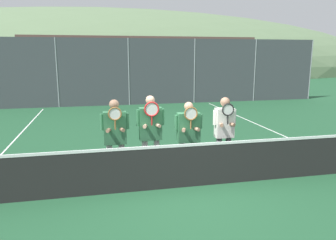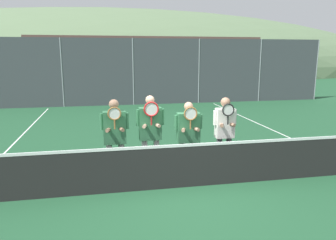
{
  "view_description": "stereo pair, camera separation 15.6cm",
  "coord_description": "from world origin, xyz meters",
  "px_view_note": "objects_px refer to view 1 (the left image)",
  "views": [
    {
      "loc": [
        -1.76,
        -6.2,
        2.74
      ],
      "look_at": [
        -0.22,
        0.78,
        1.28
      ],
      "focal_mm": 35.0,
      "sensor_mm": 36.0,
      "label": 1
    },
    {
      "loc": [
        -1.6,
        -6.23,
        2.74
      ],
      "look_at": [
        -0.22,
        0.78,
        1.28
      ],
      "focal_mm": 35.0,
      "sensor_mm": 36.0,
      "label": 2
    }
  ],
  "objects_px": {
    "player_leftmost": "(115,134)",
    "player_center_right": "(188,133)",
    "player_center_left": "(151,130)",
    "player_rightmost": "(224,129)",
    "car_far_left": "(21,84)",
    "car_left_of_center": "(109,84)",
    "car_center": "(191,81)"
  },
  "relations": [
    {
      "from": "player_leftmost",
      "to": "player_center_right",
      "type": "relative_size",
      "value": 1.06
    },
    {
      "from": "player_leftmost",
      "to": "player_center_right",
      "type": "height_order",
      "value": "player_leftmost"
    },
    {
      "from": "car_center",
      "to": "car_far_left",
      "type": "bearing_deg",
      "value": -179.77
    },
    {
      "from": "car_far_left",
      "to": "player_rightmost",
      "type": "bearing_deg",
      "value": -63.12
    },
    {
      "from": "player_rightmost",
      "to": "player_center_right",
      "type": "bearing_deg",
      "value": -173.42
    },
    {
      "from": "player_leftmost",
      "to": "player_center_right",
      "type": "bearing_deg",
      "value": -0.83
    },
    {
      "from": "player_leftmost",
      "to": "car_left_of_center",
      "type": "relative_size",
      "value": 0.4
    },
    {
      "from": "car_far_left",
      "to": "car_left_of_center",
      "type": "distance_m",
      "value": 5.19
    },
    {
      "from": "player_center_left",
      "to": "player_rightmost",
      "type": "height_order",
      "value": "player_center_left"
    },
    {
      "from": "player_leftmost",
      "to": "car_far_left",
      "type": "bearing_deg",
      "value": 108.33
    },
    {
      "from": "player_center_left",
      "to": "car_far_left",
      "type": "bearing_deg",
      "value": 111.16
    },
    {
      "from": "car_center",
      "to": "player_center_left",
      "type": "bearing_deg",
      "value": -109.61
    },
    {
      "from": "player_rightmost",
      "to": "player_leftmost",
      "type": "bearing_deg",
      "value": -178.19
    },
    {
      "from": "player_center_left",
      "to": "player_center_right",
      "type": "height_order",
      "value": "player_center_left"
    },
    {
      "from": "player_center_left",
      "to": "car_left_of_center",
      "type": "height_order",
      "value": "player_center_left"
    },
    {
      "from": "car_far_left",
      "to": "car_left_of_center",
      "type": "height_order",
      "value": "car_far_left"
    },
    {
      "from": "player_center_right",
      "to": "player_rightmost",
      "type": "xyz_separation_m",
      "value": [
        0.88,
        0.1,
        0.03
      ]
    },
    {
      "from": "player_center_left",
      "to": "car_left_of_center",
      "type": "relative_size",
      "value": 0.41
    },
    {
      "from": "car_far_left",
      "to": "car_center",
      "type": "distance_m",
      "value": 10.61
    },
    {
      "from": "player_center_right",
      "to": "player_rightmost",
      "type": "height_order",
      "value": "player_rightmost"
    },
    {
      "from": "player_leftmost",
      "to": "player_center_right",
      "type": "distance_m",
      "value": 1.6
    },
    {
      "from": "car_center",
      "to": "player_leftmost",
      "type": "bearing_deg",
      "value": -112.19
    },
    {
      "from": "player_center_left",
      "to": "player_rightmost",
      "type": "distance_m",
      "value": 1.71
    },
    {
      "from": "player_center_right",
      "to": "player_rightmost",
      "type": "bearing_deg",
      "value": 6.58
    },
    {
      "from": "player_center_left",
      "to": "player_rightmost",
      "type": "xyz_separation_m",
      "value": [
        1.71,
        0.0,
        -0.05
      ]
    },
    {
      "from": "player_center_left",
      "to": "player_leftmost",
      "type": "bearing_deg",
      "value": -174.4
    },
    {
      "from": "car_far_left",
      "to": "car_left_of_center",
      "type": "relative_size",
      "value": 0.94
    },
    {
      "from": "player_center_left",
      "to": "car_center",
      "type": "xyz_separation_m",
      "value": [
        5.09,
        14.3,
        -0.16
      ]
    },
    {
      "from": "player_leftmost",
      "to": "car_far_left",
      "type": "height_order",
      "value": "car_far_left"
    },
    {
      "from": "player_center_left",
      "to": "car_left_of_center",
      "type": "xyz_separation_m",
      "value": [
        -0.33,
        14.08,
        -0.23
      ]
    },
    {
      "from": "car_center",
      "to": "player_rightmost",
      "type": "bearing_deg",
      "value": -103.32
    },
    {
      "from": "player_rightmost",
      "to": "car_far_left",
      "type": "distance_m",
      "value": 15.98
    }
  ]
}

